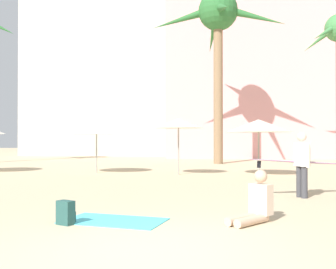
{
  "coord_description": "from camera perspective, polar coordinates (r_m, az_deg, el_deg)",
  "views": [
    {
      "loc": [
        0.79,
        -5.36,
        1.5
      ],
      "look_at": [
        -0.14,
        5.02,
        1.62
      ],
      "focal_mm": 43.35,
      "sensor_mm": 36.0,
      "label": 1
    }
  ],
  "objects": [
    {
      "name": "cafe_umbrella_3",
      "position": [
        17.1,
        12.61,
        1.21
      ],
      "size": [
        2.76,
        2.76,
        2.31
      ],
      "color": "gray",
      "rests_on": "ground"
    },
    {
      "name": "cafe_umbrella_0",
      "position": [
        18.21,
        -10.02,
        0.66
      ],
      "size": [
        2.55,
        2.55,
        2.1
      ],
      "color": "gray",
      "rests_on": "ground"
    },
    {
      "name": "palm_tree_far_left",
      "position": [
        25.68,
        7.05,
        15.27
      ],
      "size": [
        8.16,
        7.94,
        10.5
      ],
      "color": "#896B4C",
      "rests_on": "ground"
    },
    {
      "name": "hotel_pink",
      "position": [
        35.85,
        16.73,
        7.34
      ],
      "size": [
        20.19,
        8.66,
        12.92
      ],
      "primitive_type": "cube",
      "color": "pink",
      "rests_on": "ground"
    },
    {
      "name": "beach_towel",
      "position": [
        7.62,
        -7.6,
        -11.93
      ],
      "size": [
        2.01,
        1.43,
        0.01
      ],
      "primitive_type": "cube",
      "rotation": [
        0.0,
        0.0,
        -0.23
      ],
      "color": "#4CC6D6",
      "rests_on": "ground"
    },
    {
      "name": "backpack",
      "position": [
        7.45,
        -14.15,
        -10.66
      ],
      "size": [
        0.35,
        0.33,
        0.42
      ],
      "rotation": [
        0.0,
        0.0,
        1.09
      ],
      "color": "#254F4B",
      "rests_on": "ground"
    },
    {
      "name": "cafe_umbrella_4",
      "position": [
        17.0,
        1.48,
        1.59
      ],
      "size": [
        2.09,
        2.09,
        2.36
      ],
      "color": "gray",
      "rests_on": "ground"
    },
    {
      "name": "person_far_left",
      "position": [
        7.57,
        12.18,
        -9.57
      ],
      "size": [
        0.92,
        0.97,
        0.94
      ],
      "rotation": [
        0.0,
        0.0,
        3.99
      ],
      "color": "#D1A889",
      "rests_on": "ground"
    },
    {
      "name": "person_near_left",
      "position": [
        11.05,
        18.15,
        -3.67
      ],
      "size": [
        2.82,
        1.24,
        1.67
      ],
      "rotation": [
        0.0,
        0.0,
        0.4
      ],
      "color": "#3D3D42",
      "rests_on": "ground"
    },
    {
      "name": "hotel_tower_gray",
      "position": [
        42.53,
        -7.65,
        15.88
      ],
      "size": [
        15.04,
        10.15,
        27.17
      ],
      "primitive_type": "cube",
      "color": "#BCB7AD",
      "rests_on": "ground"
    },
    {
      "name": "ground",
      "position": [
        5.62,
        -3.26,
        -16.11
      ],
      "size": [
        120.0,
        120.0,
        0.0
      ],
      "primitive_type": "plane",
      "color": "#C6B28C"
    }
  ]
}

